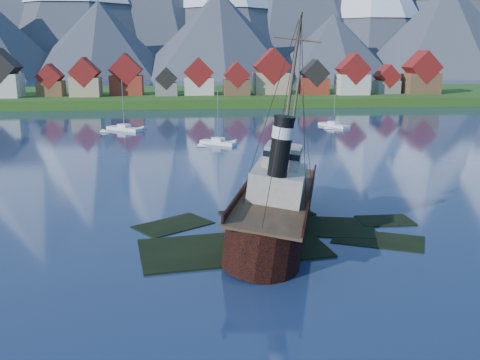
{
  "coord_description": "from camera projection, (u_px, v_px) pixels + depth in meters",
  "views": [
    {
      "loc": [
        -7.41,
        -51.05,
        18.77
      ],
      "look_at": [
        -1.53,
        6.0,
        5.0
      ],
      "focal_mm": 40.0,
      "sensor_mm": 36.0,
      "label": 1
    }
  ],
  "objects": [
    {
      "name": "shoal",
      "position": [
        275.0,
        236.0,
        56.83
      ],
      "size": [
        31.71,
        21.24,
        1.14
      ],
      "color": "black",
      "rests_on": "ground"
    },
    {
      "name": "ground",
      "position": [
        261.0,
        241.0,
        54.49
      ],
      "size": [
        1400.0,
        1400.0,
        0.0
      ],
      "primitive_type": "plane",
      "color": "#1B2A4C",
      "rests_on": "ground"
    },
    {
      "name": "town",
      "position": [
        114.0,
        79.0,
        196.3
      ],
      "size": [
        250.96,
        16.69,
        17.3
      ],
      "color": "maroon",
      "rests_on": "ground"
    },
    {
      "name": "shore_bank",
      "position": [
        203.0,
        99.0,
        218.92
      ],
      "size": [
        600.0,
        80.0,
        3.2
      ],
      "primitive_type": "cube",
      "color": "#204313",
      "rests_on": "ground"
    },
    {
      "name": "tugboat_wreck",
      "position": [
        271.0,
        202.0,
        57.83
      ],
      "size": [
        6.96,
        29.98,
        23.75
      ],
      "rotation": [
        0.0,
        0.12,
        -0.28
      ],
      "color": "black",
      "rests_on": "ground"
    },
    {
      "name": "sailboat_e",
      "position": [
        334.0,
        126.0,
        137.67
      ],
      "size": [
        6.43,
        9.68,
        11.15
      ],
      "rotation": [
        0.0,
        0.0,
        0.46
      ],
      "color": "white",
      "rests_on": "ground"
    },
    {
      "name": "sailboat_c",
      "position": [
        124.0,
        129.0,
        131.13
      ],
      "size": [
        9.23,
        8.05,
        12.68
      ],
      "rotation": [
        0.0,
        0.0,
        0.9
      ],
      "color": "white",
      "rests_on": "ground"
    },
    {
      "name": "sailboat_f",
      "position": [
        218.0,
        143.0,
        111.22
      ],
      "size": [
        7.63,
        6.54,
        11.69
      ],
      "rotation": [
        0.0,
        0.0,
        0.91
      ],
      "color": "white",
      "rests_on": "ground"
    },
    {
      "name": "seawall",
      "position": [
        207.0,
        108.0,
        182.17
      ],
      "size": [
        600.0,
        2.5,
        2.0
      ],
      "primitive_type": "cube",
      "color": "#3F3D38",
      "rests_on": "ground"
    }
  ]
}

